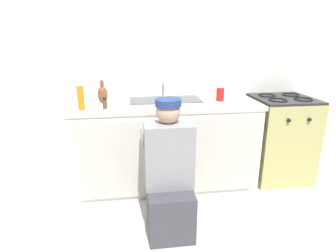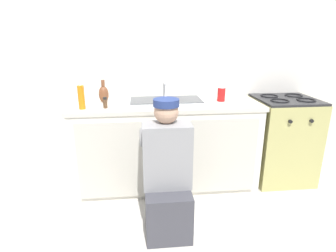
% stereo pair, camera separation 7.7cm
% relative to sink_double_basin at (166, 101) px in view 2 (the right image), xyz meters
% --- Properties ---
extents(ground_plane, '(12.00, 12.00, 0.00)m').
position_rel_sink_double_basin_xyz_m(ground_plane, '(0.00, -0.30, -0.93)').
color(ground_plane, beige).
extents(back_wall, '(6.00, 0.10, 2.50)m').
position_rel_sink_double_basin_xyz_m(back_wall, '(0.00, 0.35, 0.32)').
color(back_wall, silver).
rests_on(back_wall, ground_plane).
extents(counter_cabinet, '(1.87, 0.62, 0.87)m').
position_rel_sink_double_basin_xyz_m(counter_cabinet, '(0.00, -0.01, -0.49)').
color(counter_cabinet, silver).
rests_on(counter_cabinet, ground_plane).
extents(countertop, '(1.91, 0.62, 0.04)m').
position_rel_sink_double_basin_xyz_m(countertop, '(0.00, -0.00, -0.04)').
color(countertop, beige).
rests_on(countertop, counter_cabinet).
extents(sink_double_basin, '(0.80, 0.44, 0.19)m').
position_rel_sink_double_basin_xyz_m(sink_double_basin, '(0.00, 0.00, 0.00)').
color(sink_double_basin, silver).
rests_on(sink_double_basin, countertop).
extents(stove_range, '(0.62, 0.62, 0.94)m').
position_rel_sink_double_basin_xyz_m(stove_range, '(1.29, -0.00, -0.46)').
color(stove_range, tan).
rests_on(stove_range, ground_plane).
extents(plumber_person, '(0.42, 0.61, 1.10)m').
position_rel_sink_double_basin_xyz_m(plumber_person, '(-0.07, -0.77, -0.47)').
color(plumber_person, '#3F3F47').
rests_on(plumber_person, ground_plane).
extents(spice_bottle_pepper, '(0.04, 0.04, 0.10)m').
position_rel_sink_double_basin_xyz_m(spice_bottle_pepper, '(-0.59, -0.16, 0.03)').
color(spice_bottle_pepper, '#513823').
rests_on(spice_bottle_pepper, countertop).
extents(soda_cup_red, '(0.08, 0.08, 0.15)m').
position_rel_sink_double_basin_xyz_m(soda_cup_red, '(0.58, 0.02, 0.06)').
color(soda_cup_red, red).
rests_on(soda_cup_red, countertop).
extents(vase_decorative, '(0.10, 0.10, 0.23)m').
position_rel_sink_double_basin_xyz_m(vase_decorative, '(-0.62, 0.08, 0.07)').
color(vase_decorative, brown).
rests_on(vase_decorative, countertop).
extents(soap_bottle_orange, '(0.06, 0.06, 0.25)m').
position_rel_sink_double_basin_xyz_m(soap_bottle_orange, '(-0.80, -0.17, 0.09)').
color(soap_bottle_orange, orange).
rests_on(soap_bottle_orange, countertop).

